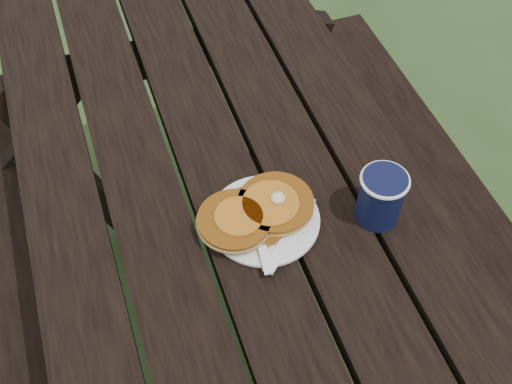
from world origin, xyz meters
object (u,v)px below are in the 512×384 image
object	(u,v)px
pancake_stack	(257,212)
plate	(264,220)
coffee_cup	(381,195)
picnic_table	(249,334)

from	to	relation	value
pancake_stack	plate	bearing A→B (deg)	-37.86
pancake_stack	coffee_cup	bearing A→B (deg)	-16.36
coffee_cup	picnic_table	bearing A→B (deg)	173.67
picnic_table	pancake_stack	world-z (taller)	pancake_stack
picnic_table	plate	size ratio (longest dim) A/B	9.07
plate	coffee_cup	xyz separation A→B (m)	(0.20, -0.05, 0.06)
picnic_table	coffee_cup	world-z (taller)	coffee_cup
plate	pancake_stack	size ratio (longest dim) A/B	0.90
picnic_table	coffee_cup	xyz separation A→B (m)	(0.24, -0.03, 0.44)
plate	pancake_stack	distance (m)	0.02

